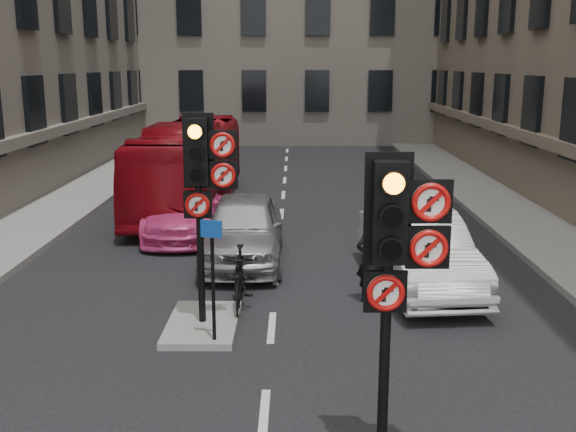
{
  "coord_description": "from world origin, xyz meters",
  "views": [
    {
      "loc": [
        0.39,
        -5.97,
        4.5
      ],
      "look_at": [
        0.31,
        2.34,
        2.6
      ],
      "focal_mm": 42.0,
      "sensor_mm": 36.0,
      "label": 1
    }
  ],
  "objects_px": {
    "car_pink": "(185,209)",
    "motorcyclist": "(372,260)",
    "car_silver": "(243,228)",
    "info_sign": "(212,264)",
    "signal_near": "(396,246)",
    "car_white": "(419,250)",
    "signal_far": "(203,174)",
    "bus_red": "(190,165)",
    "motorcycle": "(240,278)"
  },
  "relations": [
    {
      "from": "car_pink",
      "to": "motorcyclist",
      "type": "xyz_separation_m",
      "value": [
        4.41,
        -5.28,
        0.15
      ]
    },
    {
      "from": "car_silver",
      "to": "info_sign",
      "type": "height_order",
      "value": "info_sign"
    },
    {
      "from": "signal_near",
      "to": "motorcyclist",
      "type": "distance_m",
      "value": 5.64
    },
    {
      "from": "car_silver",
      "to": "car_white",
      "type": "height_order",
      "value": "same"
    },
    {
      "from": "car_white",
      "to": "info_sign",
      "type": "distance_m",
      "value": 4.96
    },
    {
      "from": "signal_near",
      "to": "info_sign",
      "type": "xyz_separation_m",
      "value": [
        -2.39,
        3.19,
        -1.18
      ]
    },
    {
      "from": "signal_near",
      "to": "motorcyclist",
      "type": "relative_size",
      "value": 2.17
    },
    {
      "from": "signal_near",
      "to": "car_pink",
      "type": "height_order",
      "value": "signal_near"
    },
    {
      "from": "signal_far",
      "to": "info_sign",
      "type": "height_order",
      "value": "signal_far"
    },
    {
      "from": "motorcyclist",
      "to": "info_sign",
      "type": "height_order",
      "value": "info_sign"
    },
    {
      "from": "bus_red",
      "to": "motorcycle",
      "type": "xyz_separation_m",
      "value": [
        2.27,
        -8.99,
        -0.78
      ]
    },
    {
      "from": "car_white",
      "to": "bus_red",
      "type": "relative_size",
      "value": 0.48
    },
    {
      "from": "signal_far",
      "to": "car_white",
      "type": "bearing_deg",
      "value": 29.44
    },
    {
      "from": "signal_far",
      "to": "motorcycle",
      "type": "relative_size",
      "value": 1.9
    },
    {
      "from": "motorcycle",
      "to": "motorcyclist",
      "type": "bearing_deg",
      "value": 6.25
    },
    {
      "from": "info_sign",
      "to": "signal_near",
      "type": "bearing_deg",
      "value": -39.83
    },
    {
      "from": "signal_near",
      "to": "signal_far",
      "type": "bearing_deg",
      "value": 123.02
    },
    {
      "from": "bus_red",
      "to": "motorcyclist",
      "type": "bearing_deg",
      "value": -60.67
    },
    {
      "from": "signal_far",
      "to": "car_silver",
      "type": "distance_m",
      "value": 4.52
    },
    {
      "from": "signal_far",
      "to": "car_silver",
      "type": "xyz_separation_m",
      "value": [
        0.33,
        4.07,
        -1.93
      ]
    },
    {
      "from": "car_silver",
      "to": "bus_red",
      "type": "height_order",
      "value": "bus_red"
    },
    {
      "from": "motorcycle",
      "to": "motorcyclist",
      "type": "relative_size",
      "value": 1.14
    },
    {
      "from": "signal_near",
      "to": "car_pink",
      "type": "bearing_deg",
      "value": 110.78
    },
    {
      "from": "signal_near",
      "to": "car_silver",
      "type": "xyz_separation_m",
      "value": [
        -2.27,
        8.07,
        -1.81
      ]
    },
    {
      "from": "car_white",
      "to": "bus_red",
      "type": "height_order",
      "value": "bus_red"
    },
    {
      "from": "car_white",
      "to": "info_sign",
      "type": "xyz_separation_m",
      "value": [
        -3.82,
        -3.09,
        0.64
      ]
    },
    {
      "from": "car_silver",
      "to": "car_white",
      "type": "bearing_deg",
      "value": -26.47
    },
    {
      "from": "signal_near",
      "to": "motorcyclist",
      "type": "height_order",
      "value": "signal_near"
    },
    {
      "from": "car_white",
      "to": "car_pink",
      "type": "distance_m",
      "value": 6.99
    },
    {
      "from": "motorcycle",
      "to": "info_sign",
      "type": "relative_size",
      "value": 0.94
    },
    {
      "from": "car_white",
      "to": "car_silver",
      "type": "bearing_deg",
      "value": 148.71
    },
    {
      "from": "car_silver",
      "to": "bus_red",
      "type": "bearing_deg",
      "value": 108.93
    },
    {
      "from": "car_pink",
      "to": "motorcycle",
      "type": "bearing_deg",
      "value": -74.51
    },
    {
      "from": "motorcyclist",
      "to": "info_sign",
      "type": "distance_m",
      "value": 3.56
    },
    {
      "from": "car_pink",
      "to": "info_sign",
      "type": "xyz_separation_m",
      "value": [
        1.65,
        -7.44,
        0.73
      ]
    },
    {
      "from": "signal_far",
      "to": "motorcyclist",
      "type": "distance_m",
      "value": 3.77
    },
    {
      "from": "signal_far",
      "to": "info_sign",
      "type": "xyz_separation_m",
      "value": [
        0.21,
        -0.81,
        -1.3
      ]
    },
    {
      "from": "car_white",
      "to": "motorcycle",
      "type": "distance_m",
      "value": 3.78
    },
    {
      "from": "car_pink",
      "to": "motorcyclist",
      "type": "relative_size",
      "value": 2.84
    },
    {
      "from": "car_silver",
      "to": "motorcycle",
      "type": "distance_m",
      "value": 3.07
    },
    {
      "from": "motorcycle",
      "to": "motorcyclist",
      "type": "xyz_separation_m",
      "value": [
        2.5,
        0.34,
        0.26
      ]
    },
    {
      "from": "car_white",
      "to": "motorcycle",
      "type": "height_order",
      "value": "car_white"
    },
    {
      "from": "signal_near",
      "to": "car_white",
      "type": "distance_m",
      "value": 6.69
    },
    {
      "from": "signal_far",
      "to": "bus_red",
      "type": "distance_m",
      "value": 10.25
    },
    {
      "from": "motorcyclist",
      "to": "info_sign",
      "type": "xyz_separation_m",
      "value": [
        -2.76,
        -2.16,
        0.58
      ]
    },
    {
      "from": "car_pink",
      "to": "bus_red",
      "type": "distance_m",
      "value": 3.45
    },
    {
      "from": "info_sign",
      "to": "motorcycle",
      "type": "bearing_deg",
      "value": 94.99
    },
    {
      "from": "bus_red",
      "to": "motorcyclist",
      "type": "xyz_separation_m",
      "value": [
        4.77,
        -8.65,
        -0.52
      ]
    },
    {
      "from": "motorcyclist",
      "to": "car_pink",
      "type": "bearing_deg",
      "value": -42.17
    },
    {
      "from": "motorcycle",
      "to": "info_sign",
      "type": "height_order",
      "value": "info_sign"
    }
  ]
}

